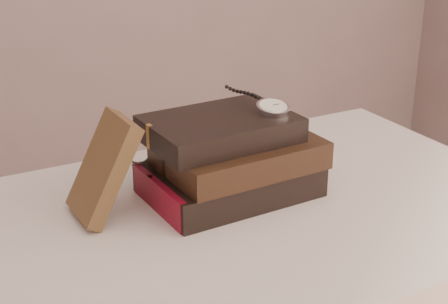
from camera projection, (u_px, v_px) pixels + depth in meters
table at (229, 263)px, 1.07m from camera, size 1.00×0.60×0.75m
book_stack at (230, 159)px, 1.07m from camera, size 0.27×0.19×0.13m
journal at (103, 168)px, 0.99m from camera, size 0.10×0.10×0.16m
pocket_watch at (271, 107)px, 1.06m from camera, size 0.06×0.16×0.02m
eyeglasses at (153, 144)px, 1.09m from camera, size 0.11×0.13×0.05m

